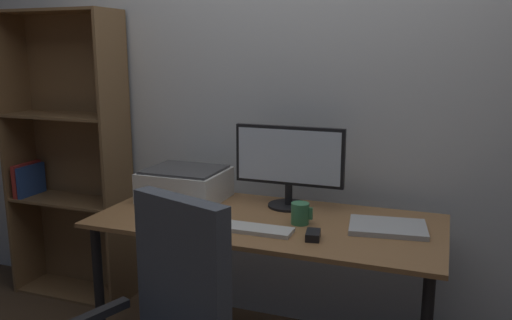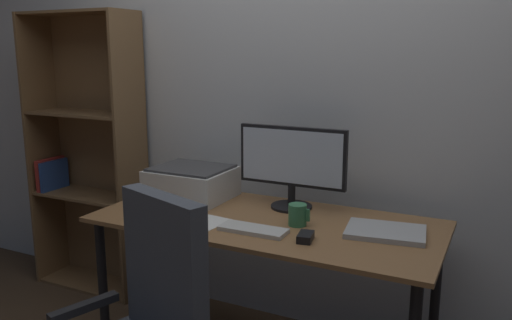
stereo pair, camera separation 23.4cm
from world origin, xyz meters
name	(u,v)px [view 1 (the left image)]	position (x,y,z in m)	size (l,w,h in m)	color
back_wall	(301,87)	(0.00, 0.53, 1.30)	(6.40, 0.10, 2.60)	silver
desk	(267,237)	(0.00, 0.00, 0.66)	(1.55, 0.71, 0.74)	olive
monitor	(289,161)	(0.04, 0.21, 0.97)	(0.54, 0.20, 0.40)	black
keyboard	(258,230)	(0.02, -0.17, 0.75)	(0.29, 0.11, 0.02)	silver
mouse	(313,235)	(0.26, -0.17, 0.76)	(0.06, 0.10, 0.03)	black
coffee_mug	(300,213)	(0.16, -0.01, 0.79)	(0.10, 0.08, 0.09)	#387F51
laptop	(388,227)	(0.53, 0.04, 0.75)	(0.32, 0.23, 0.02)	#B7BABC
printer	(185,184)	(-0.50, 0.16, 0.82)	(0.40, 0.34, 0.16)	silver
paper_sheet	(196,227)	(-0.25, -0.21, 0.74)	(0.21, 0.30, 0.00)	white
bookshelf	(70,158)	(-1.39, 0.36, 0.85)	(0.74, 0.28, 1.71)	brown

